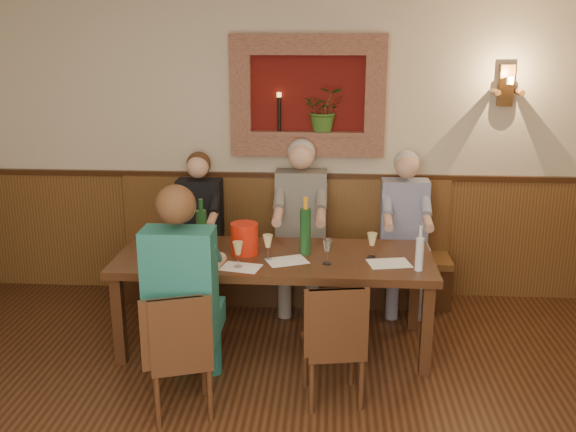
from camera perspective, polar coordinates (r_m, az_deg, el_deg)
name	(u,v)px	position (r m, az deg, el deg)	size (l,w,h in m)	color
room_shell	(235,150)	(2.82, -4.69, 5.82)	(6.04, 6.04, 2.82)	beige
wainscoting	(241,412)	(3.31, -4.16, -16.95)	(6.02, 6.02, 1.15)	#523517
wall_niche	(312,101)	(5.72, 2.16, 10.17)	(1.36, 0.30, 1.06)	#5B100D
wall_sconce	(506,87)	(5.88, 18.84, 10.84)	(0.25, 0.20, 0.35)	#523517
dining_table	(275,265)	(4.92, -1.20, -4.34)	(2.40, 0.90, 0.75)	#3A2011
bench	(284,264)	(5.93, -0.37, -4.33)	(3.00, 0.45, 1.11)	#381E0F
chair_near_left	(181,377)	(4.31, -9.45, -13.96)	(0.48, 0.48, 0.86)	#3A2011
chair_near_right	(333,366)	(4.39, 4.03, -13.12)	(0.44, 0.44, 0.86)	#3A2011
person_bench_left	(199,242)	(5.85, -7.88, -2.30)	(0.40, 0.49, 1.37)	black
person_bench_mid	(300,238)	(5.72, 1.11, -1.96)	(0.45, 0.55, 1.50)	#504C49
person_bench_right	(404,245)	(5.76, 10.25, -2.52)	(0.41, 0.50, 1.41)	navy
person_chair_front	(185,311)	(4.31, -9.14, -8.32)	(0.45, 0.55, 1.50)	#174953
spittoon_bucket	(244,239)	(4.91, -3.90, -2.01)	(0.21, 0.21, 0.24)	red
wine_bottle_green_a	(305,230)	(4.87, 1.56, -1.27)	(0.10, 0.10, 0.45)	#19471E
wine_bottle_green_b	(202,230)	(4.96, -7.67, -1.26)	(0.09, 0.09, 0.42)	#19471E
water_bottle	(420,253)	(4.65, 11.62, -3.24)	(0.08, 0.08, 0.33)	silver
tasting_sheet_a	(156,255)	(4.99, -11.62, -3.44)	(0.25, 0.18, 0.00)	white
tasting_sheet_b	(287,261)	(4.78, -0.10, -4.01)	(0.29, 0.21, 0.00)	white
tasting_sheet_c	(389,263)	(4.79, 8.98, -4.17)	(0.30, 0.22, 0.00)	white
tasting_sheet_d	(241,267)	(4.66, -4.21, -4.57)	(0.28, 0.20, 0.00)	white
wine_glass_0	(327,252)	(4.70, 3.50, -3.18)	(0.08, 0.08, 0.19)	white
wine_glass_1	(179,238)	(5.07, -9.63, -1.92)	(0.08, 0.08, 0.19)	white
wine_glass_2	(241,238)	(5.01, -4.17, -1.95)	(0.08, 0.08, 0.19)	white
wine_glass_3	(155,249)	(4.84, -11.75, -2.90)	(0.08, 0.08, 0.19)	#DCC883
wine_glass_4	(372,245)	(4.86, 7.47, -2.60)	(0.08, 0.08, 0.19)	#DCC883
wine_glass_5	(268,247)	(4.79, -1.80, -2.78)	(0.08, 0.08, 0.19)	#DCC883
wine_glass_6	(199,248)	(4.81, -7.93, -2.82)	(0.08, 0.08, 0.19)	#DCC883
wine_glass_7	(238,255)	(4.64, -4.47, -3.43)	(0.08, 0.08, 0.19)	#DCC883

